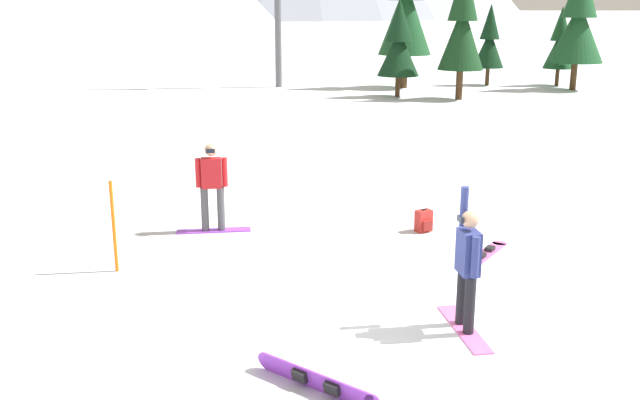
# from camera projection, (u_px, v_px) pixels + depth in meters

# --- Properties ---
(ground_plane) EXTENTS (800.00, 800.00, 0.00)m
(ground_plane) POSITION_uv_depth(u_px,v_px,m) (366.00, 328.00, 10.25)
(ground_plane) COLOR silver
(snowboarder_foreground) EXTENTS (0.60, 1.59, 2.01)m
(snowboarder_foreground) POSITION_uv_depth(u_px,v_px,m) (468.00, 266.00, 9.95)
(snowboarder_foreground) COLOR pink
(snowboarder_foreground) RESTS_ON ground_plane
(snowboarder_midground) EXTENTS (1.50, 0.55, 1.79)m
(snowboarder_midground) POSITION_uv_depth(u_px,v_px,m) (212.00, 185.00, 14.32)
(snowboarder_midground) COLOR #993FD8
(snowboarder_midground) RESTS_ON ground_plane
(loose_snowboard_far_spare) EXTENTS (1.60, 1.15, 0.27)m
(loose_snowboard_far_spare) POSITION_uv_depth(u_px,v_px,m) (317.00, 382.00, 8.52)
(loose_snowboard_far_spare) COLOR #993FD8
(loose_snowboard_far_spare) RESTS_ON ground_plane
(loose_snowboard_near_left) EXTENTS (1.13, 1.65, 0.09)m
(loose_snowboard_near_left) POSITION_uv_depth(u_px,v_px,m) (485.00, 254.00, 13.19)
(loose_snowboard_near_left) COLOR pink
(loose_snowboard_near_left) RESTS_ON ground_plane
(backpack_red) EXTENTS (0.38, 0.37, 0.47)m
(backpack_red) POSITION_uv_depth(u_px,v_px,m) (424.00, 221.00, 14.50)
(backpack_red) COLOR red
(backpack_red) RESTS_ON ground_plane
(trail_marker_pole) EXTENTS (0.06, 0.06, 1.60)m
(trail_marker_pole) POSITION_uv_depth(u_px,v_px,m) (114.00, 227.00, 12.20)
(trail_marker_pole) COLOR orange
(trail_marker_pole) RESTS_ON ground_plane
(pine_tree_twin) EXTENTS (2.75, 2.75, 6.49)m
(pine_tree_twin) POSITION_uv_depth(u_px,v_px,m) (579.00, 21.00, 37.02)
(pine_tree_twin) COLOR #472D19
(pine_tree_twin) RESTS_ON ground_plane
(pine_tree_slender) EXTENTS (2.02, 2.02, 4.65)m
(pine_tree_slender) POSITION_uv_depth(u_px,v_px,m) (399.00, 44.00, 34.52)
(pine_tree_slender) COLOR #472D19
(pine_tree_slender) RESTS_ON ground_plane
(pine_tree_young) EXTENTS (2.13, 2.13, 6.38)m
(pine_tree_young) POSITION_uv_depth(u_px,v_px,m) (462.00, 24.00, 33.33)
(pine_tree_young) COLOR #472D19
(pine_tree_young) RESTS_ON ground_plane
(pine_tree_leaning) EXTENTS (1.67, 1.67, 4.28)m
(pine_tree_leaning) POSITION_uv_depth(u_px,v_px,m) (560.00, 43.00, 39.34)
(pine_tree_leaning) COLOR #472D19
(pine_tree_leaning) RESTS_ON ground_plane
(pine_tree_short) EXTENTS (1.67, 1.67, 4.40)m
(pine_tree_short) POSITION_uv_depth(u_px,v_px,m) (489.00, 41.00, 39.52)
(pine_tree_short) COLOR #472D19
(pine_tree_short) RESTS_ON ground_plane
(pine_tree_broad) EXTENTS (2.81, 2.81, 8.00)m
(pine_tree_broad) POSITION_uv_depth(u_px,v_px,m) (406.00, 4.00, 37.78)
(pine_tree_broad) COLOR #472D19
(pine_tree_broad) RESTS_ON ground_plane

